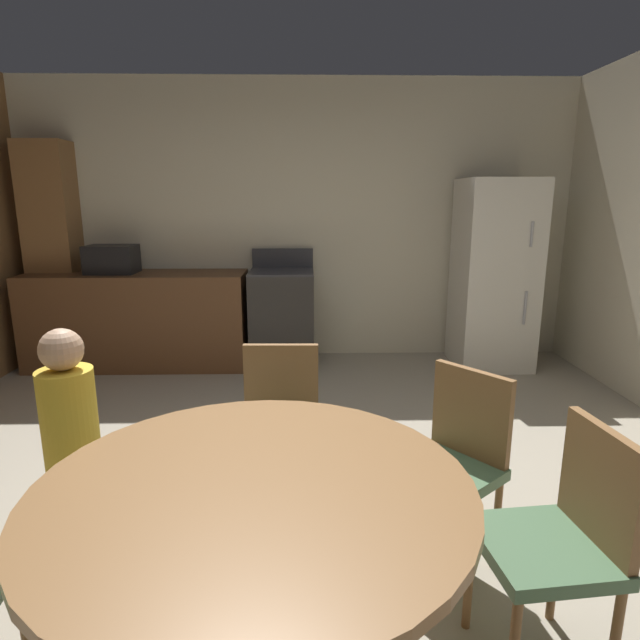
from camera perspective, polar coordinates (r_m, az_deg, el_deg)
ground_plane at (r=2.81m, az=-3.32°, el=-21.41°), size 14.00×14.00×0.00m
wall_back at (r=5.32m, az=-2.47°, el=10.58°), size 5.69×0.12×2.70m
kitchen_counter at (r=5.30m, az=-19.11°, el=0.02°), size 2.05×0.60×0.90m
pantry_column at (r=5.67m, az=-26.83°, el=6.31°), size 0.44×0.36×2.10m
oven_range at (r=5.05m, az=-4.11°, el=0.30°), size 0.60×0.60×1.10m
refrigerator at (r=5.22m, az=18.39°, el=4.70°), size 0.68×0.68×1.76m
microwave at (r=5.27m, az=-21.68°, el=6.15°), size 0.44×0.32×0.26m
dining_table at (r=1.73m, az=-7.04°, el=-21.49°), size 1.32×1.32×0.76m
chair_east at (r=2.05m, az=24.89°, el=-20.28°), size 0.44×0.44×0.87m
chair_northeast at (r=2.41m, az=14.27°, el=-14.17°), size 0.56×0.56×0.87m
chair_north at (r=2.67m, az=-4.35°, el=-10.98°), size 0.41×0.41×0.87m
person_child at (r=2.46m, az=-25.28°, el=-12.49°), size 0.31×0.31×1.09m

